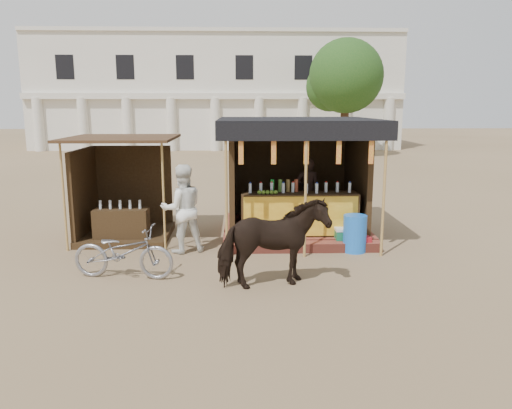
{
  "coord_description": "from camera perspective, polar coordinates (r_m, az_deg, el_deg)",
  "views": [
    {
      "loc": [
        -0.32,
        -8.33,
        3.08
      ],
      "look_at": [
        0.0,
        1.6,
        1.1
      ],
      "focal_mm": 35.0,
      "sensor_mm": 36.0,
      "label": 1
    }
  ],
  "objects": [
    {
      "name": "main_stall",
      "position": [
        11.94,
        4.61,
        1.32
      ],
      "size": [
        3.6,
        3.61,
        2.78
      ],
      "color": "#964031",
      "rests_on": "ground"
    },
    {
      "name": "motorbike",
      "position": [
        9.32,
        -14.92,
        -5.28
      ],
      "size": [
        1.92,
        0.9,
        0.97
      ],
      "primitive_type": "imported",
      "rotation": [
        0.0,
        0.0,
        1.43
      ],
      "color": "gray",
      "rests_on": "ground"
    },
    {
      "name": "ground",
      "position": [
        8.88,
        0.33,
        -9.01
      ],
      "size": [
        120.0,
        120.0,
        0.0
      ],
      "primitive_type": "plane",
      "color": "#846B4C",
      "rests_on": "ground"
    },
    {
      "name": "red_crate",
      "position": [
        11.03,
        11.66,
        -4.33
      ],
      "size": [
        0.51,
        0.46,
        0.31
      ],
      "primitive_type": "cube",
      "rotation": [
        0.0,
        0.0,
        0.23
      ],
      "color": "maroon",
      "rests_on": "ground"
    },
    {
      "name": "cow",
      "position": [
        8.48,
        1.92,
        -4.48
      ],
      "size": [
        2.0,
        1.29,
        1.55
      ],
      "primitive_type": "imported",
      "rotation": [
        0.0,
        0.0,
        1.83
      ],
      "color": "black",
      "rests_on": "ground"
    },
    {
      "name": "bystander",
      "position": [
        10.62,
        -8.42,
        -0.48
      ],
      "size": [
        1.09,
        0.96,
        1.88
      ],
      "primitive_type": "imported",
      "rotation": [
        0.0,
        0.0,
        3.46
      ],
      "color": "white",
      "rests_on": "ground"
    },
    {
      "name": "tree",
      "position": [
        31.12,
        9.83,
        13.96
      ],
      "size": [
        4.5,
        4.4,
        7.0
      ],
      "color": "#382314",
      "rests_on": "ground"
    },
    {
      "name": "cooler",
      "position": [
        11.18,
        10.54,
        -3.68
      ],
      "size": [
        0.65,
        0.45,
        0.46
      ],
      "color": "#176B43",
      "rests_on": "ground"
    },
    {
      "name": "blue_barrel",
      "position": [
        10.84,
        11.22,
        -3.27
      ],
      "size": [
        0.61,
        0.61,
        0.79
      ],
      "primitive_type": "cylinder",
      "rotation": [
        0.0,
        0.0,
        -0.28
      ],
      "color": "blue",
      "rests_on": "ground"
    },
    {
      "name": "secondary_stall",
      "position": [
        12.12,
        -15.4,
        0.26
      ],
      "size": [
        2.4,
        2.4,
        2.38
      ],
      "color": "#362613",
      "rests_on": "ground"
    },
    {
      "name": "background_building",
      "position": [
        38.32,
        -4.45,
        12.57
      ],
      "size": [
        26.0,
        7.45,
        8.18
      ],
      "color": "silver",
      "rests_on": "ground"
    }
  ]
}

